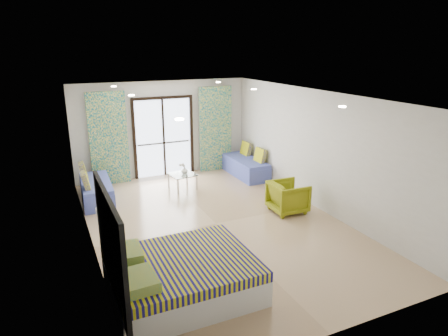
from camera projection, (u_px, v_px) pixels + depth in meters
name	position (u px, v px, depth m)	size (l,w,h in m)	color
floor	(216.00, 224.00, 8.48)	(5.00, 7.50, 0.01)	#A38361
ceiling	(215.00, 96.00, 7.69)	(5.00, 7.50, 0.01)	silver
wall_back	(163.00, 129.00, 11.34)	(5.00, 0.01, 2.70)	silver
wall_front	(339.00, 242.00, 4.83)	(5.00, 0.01, 2.70)	silver
wall_left	(87.00, 179.00, 7.09)	(0.01, 7.50, 2.70)	silver
wall_right	(316.00, 150.00, 9.09)	(0.01, 7.50, 2.70)	silver
balcony_door	(163.00, 132.00, 11.34)	(1.76, 0.08, 2.28)	black
balcony_rail	(164.00, 143.00, 11.44)	(1.52, 0.03, 0.04)	#595451
curtain_left	(109.00, 139.00, 10.60)	(1.00, 0.10, 2.50)	silver
curtain_right	(215.00, 129.00, 11.83)	(1.00, 0.10, 2.50)	silver
downlight_a	(179.00, 119.00, 5.40)	(0.12, 0.12, 0.02)	#FFE0B2
downlight_b	(342.00, 107.00, 6.52)	(0.12, 0.12, 0.02)	#FFE0B2
downlight_c	(131.00, 95.00, 8.01)	(0.12, 0.12, 0.02)	#FFE0B2
downlight_d	(254.00, 89.00, 9.13)	(0.12, 0.12, 0.02)	#FFE0B2
downlight_e	(114.00, 86.00, 9.74)	(0.12, 0.12, 0.02)	#FFE0B2
downlight_f	(218.00, 82.00, 10.86)	(0.12, 0.12, 0.02)	#FFE0B2
headboard	(110.00, 245.00, 5.39)	(0.06, 2.10, 1.50)	black
switch_plate	(97.00, 211.00, 6.47)	(0.02, 0.10, 0.10)	silver
bed	(181.00, 276.00, 6.00)	(2.12, 1.73, 0.73)	silver
daybed_left	(96.00, 190.00, 9.69)	(0.77, 1.78, 0.86)	#4855AC
daybed_right	(246.00, 166.00, 11.58)	(0.71, 1.80, 0.88)	#4855AC
coffee_table	(182.00, 176.00, 10.44)	(0.71, 0.71, 0.72)	silver
vase	(184.00, 170.00, 10.42)	(0.18, 0.19, 0.18)	white
armchair	(288.00, 196.00, 8.99)	(0.76, 0.71, 0.78)	olive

